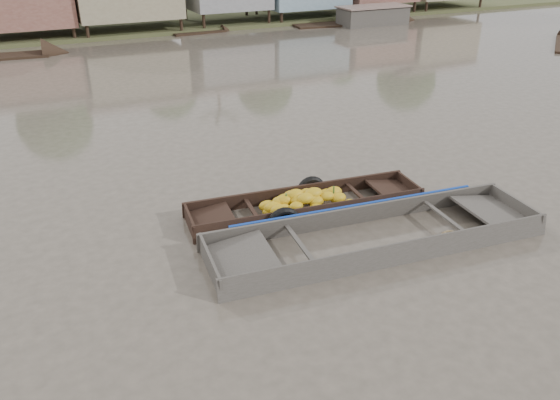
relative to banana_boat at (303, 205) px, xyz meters
name	(u,v)px	position (x,y,z in m)	size (l,w,h in m)	color
ground	(300,254)	(-0.98, -1.74, -0.18)	(120.00, 120.00, 0.00)	#4E473C
banana_boat	(303,205)	(0.00, 0.00, 0.00)	(6.12, 2.10, 0.86)	black
viewer_boat	(376,240)	(0.81, -2.03, -0.11)	(7.96, 2.86, 0.63)	#3A3631
distant_boats	(293,31)	(11.12, 22.37, 0.03)	(49.23, 16.25, 1.38)	black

